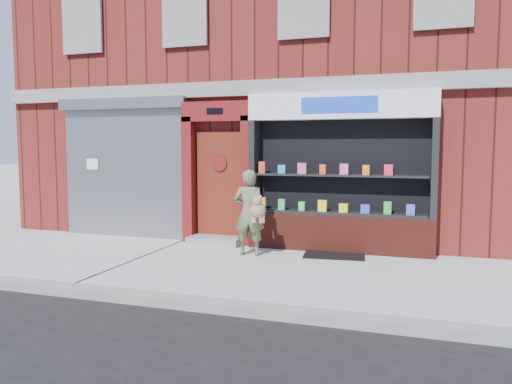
% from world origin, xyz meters
% --- Properties ---
extents(ground, '(80.00, 80.00, 0.00)m').
position_xyz_m(ground, '(0.00, 0.00, 0.00)').
color(ground, '#9E9E99').
rests_on(ground, ground).
extents(curb, '(60.00, 0.30, 0.12)m').
position_xyz_m(curb, '(0.00, -2.15, 0.06)').
color(curb, gray).
rests_on(curb, ground).
extents(building, '(12.00, 8.16, 8.00)m').
position_xyz_m(building, '(-0.00, 5.99, 4.00)').
color(building, maroon).
rests_on(building, ground).
extents(shutter_bay, '(3.10, 0.30, 3.04)m').
position_xyz_m(shutter_bay, '(-3.00, 1.93, 1.72)').
color(shutter_bay, gray).
rests_on(shutter_bay, ground).
extents(red_door_bay, '(1.52, 0.58, 2.90)m').
position_xyz_m(red_door_bay, '(-0.75, 1.86, 1.46)').
color(red_door_bay, '#5C100F').
rests_on(red_door_bay, ground).
extents(pharmacy_bay, '(3.50, 0.41, 3.00)m').
position_xyz_m(pharmacy_bay, '(1.75, 1.81, 1.37)').
color(pharmacy_bay, maroon).
rests_on(pharmacy_bay, ground).
extents(woman, '(0.67, 0.53, 1.58)m').
position_xyz_m(woman, '(0.26, 0.92, 0.80)').
color(woman, '#5F6643').
rests_on(woman, ground).
extents(doormat, '(1.16, 0.87, 0.03)m').
position_xyz_m(doormat, '(1.74, 1.40, 0.01)').
color(doormat, black).
rests_on(doormat, ground).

